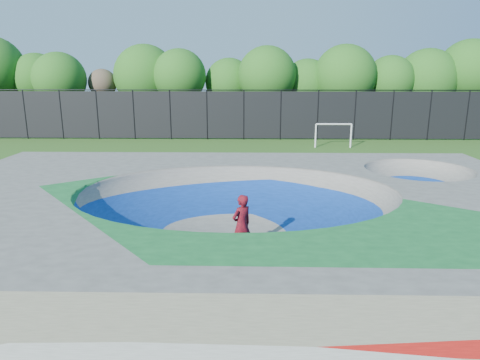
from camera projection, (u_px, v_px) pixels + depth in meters
name	position (u px, v px, depth m)	size (l,w,h in m)	color
ground	(236.00, 232.00, 14.92)	(120.00, 120.00, 0.00)	#295217
skate_deck	(236.00, 211.00, 14.74)	(22.00, 14.00, 1.50)	gray
skater	(242.00, 225.00, 12.82)	(0.69, 0.45, 1.90)	#B00E1D
skateboard	(242.00, 254.00, 13.04)	(0.78, 0.22, 0.05)	black
soccer_goal	(334.00, 131.00, 31.23)	(2.70, 0.12, 1.78)	silver
fence	(244.00, 114.00, 34.76)	(48.09, 0.09, 4.04)	black
treeline	(253.00, 77.00, 39.07)	(53.02, 6.92, 8.65)	#412820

